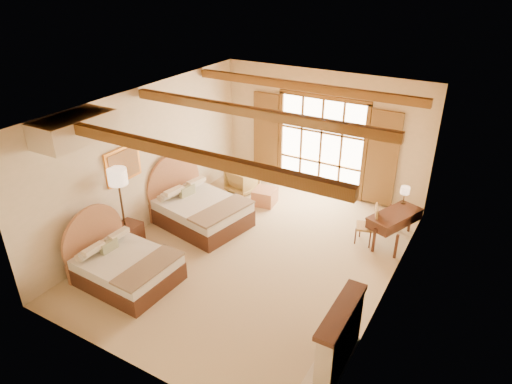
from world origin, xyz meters
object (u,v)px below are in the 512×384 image
Objects in this scene: armchair at (243,180)px; desk at (393,226)px; nightstand at (130,235)px; bed_far at (196,208)px; bed_near at (121,263)px.

desk is at bearing -175.35° from armchair.
desk is (4.84, 3.02, 0.10)m from nightstand.
bed_far reaches higher than armchair.
armchair reaches higher than nightstand.
nightstand is 3.53m from armchair.
bed_near is 5.74m from desk.
bed_far is at bearing 93.21° from bed_near.
bed_near is 2.45m from bed_far.
desk is (4.12, -0.44, 0.05)m from armchair.
bed_far is 4.15× the size of nightstand.
bed_near is at bearing 100.23° from armchair.
bed_far is at bearing 63.54° from nightstand.
bed_far is 1.60× the size of desk.
bed_near is at bearing -57.31° from nightstand.
bed_far is 3.15× the size of armchair.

